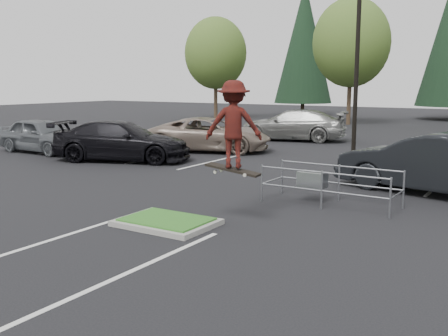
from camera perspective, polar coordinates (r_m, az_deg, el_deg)
The scene contains 14 objects.
ground at distance 12.40m, azimuth -6.25°, elevation -6.19°, with size 120.00×120.00×0.00m, color black.
grass_median at distance 12.38m, azimuth -6.25°, elevation -5.84°, with size 2.20×1.60×0.16m.
stall_lines at distance 18.02m, azimuth 2.22°, elevation -1.22°, with size 22.62×17.60×0.01m.
light_pole at distance 22.49m, azimuth 14.31°, elevation 12.27°, with size 0.70×0.60×10.12m.
decid_a at distance 46.94m, azimuth -0.91°, elevation 12.15°, with size 5.44×5.44×8.91m.
decid_b at distance 42.18m, azimuth 13.67°, elevation 12.83°, with size 5.89×5.89×9.64m.
conif_a at distance 53.94m, azimuth 8.71°, elevation 13.30°, with size 5.72×5.72×13.00m.
cart_corral at distance 14.64m, azimuth 10.05°, elevation -1.28°, with size 3.64×1.37×1.03m.
skateboarder at distance 12.12m, azimuth 0.98°, elevation 4.72°, with size 1.50×1.25×2.19m.
car_l_tan at distance 25.20m, azimuth -1.76°, elevation 3.68°, with size 2.69×5.84×1.62m, color gray.
car_l_black at distance 22.62m, azimuth -11.30°, elevation 2.92°, with size 2.36×5.81×1.69m, color black.
car_l_grey at distance 26.24m, azimuth -19.20°, elevation 3.39°, with size 1.92×4.77×1.63m, color #55595D.
car_r_charc at distance 16.79m, azimuth 21.60°, elevation 0.49°, with size 1.93×5.53×1.82m, color black.
car_far_silver at distance 30.15m, azimuth 7.54°, elevation 4.66°, with size 2.46×6.05×1.76m, color gray.
Camera 1 is at (7.42, -9.36, 3.32)m, focal length 42.00 mm.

